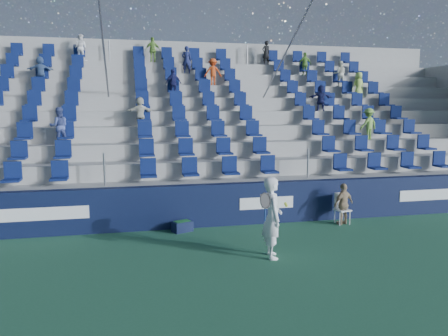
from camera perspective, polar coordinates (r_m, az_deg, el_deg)
The scene contains 7 objects.
ground at distance 9.64m, azimuth 2.48°, elevation -12.41°, with size 70.00×70.00×0.00m, color #2A6242.
sponsor_wall at distance 12.41m, azimuth -1.24°, elevation -4.84°, with size 24.00×0.32×1.20m.
grandstand at distance 17.17m, azimuth -4.59°, elevation 3.90°, with size 24.00×8.17×6.63m.
tennis_player at distance 9.82m, azimuth 6.33°, elevation -6.43°, with size 0.69×0.72×1.83m.
line_judge_chair at distance 13.16m, azimuth 15.04°, elevation -4.80°, with size 0.46×0.47×0.89m.
line_judge at distance 13.02m, azimuth 15.34°, elevation -4.53°, with size 0.70×0.29×1.19m, color tan.
ball_bin at distance 11.99m, azimuth -5.49°, elevation -7.52°, with size 0.61×0.51×0.29m.
Camera 1 is at (-2.34, -8.73, 3.36)m, focal length 35.00 mm.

